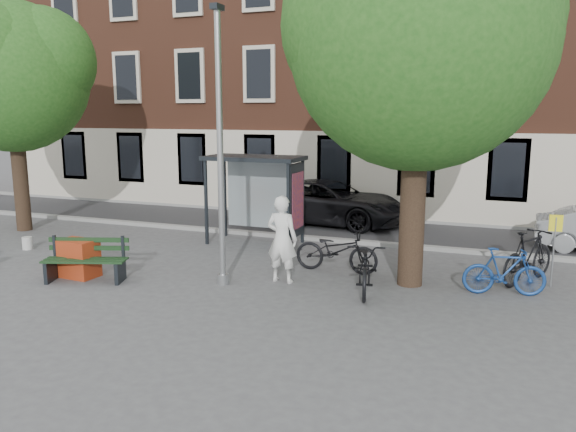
# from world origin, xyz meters

# --- Properties ---
(ground) EXTENTS (90.00, 90.00, 0.00)m
(ground) POSITION_xyz_m (0.00, 0.00, 0.00)
(ground) COLOR #4C4C4F
(ground) RESTS_ON ground
(road) EXTENTS (40.00, 4.00, 0.01)m
(road) POSITION_xyz_m (0.00, 7.00, 0.01)
(road) COLOR #28282B
(road) RESTS_ON ground
(curb_near) EXTENTS (40.00, 0.25, 0.12)m
(curb_near) POSITION_xyz_m (0.00, 5.00, 0.06)
(curb_near) COLOR gray
(curb_near) RESTS_ON ground
(curb_far) EXTENTS (40.00, 0.25, 0.12)m
(curb_far) POSITION_xyz_m (0.00, 9.00, 0.06)
(curb_far) COLOR gray
(curb_far) RESTS_ON ground
(building_row) EXTENTS (30.00, 8.00, 14.00)m
(building_row) POSITION_xyz_m (0.00, 13.00, 7.00)
(building_row) COLOR brown
(building_row) RESTS_ON ground
(lamppost) EXTENTS (0.28, 0.35, 6.11)m
(lamppost) POSITION_xyz_m (0.00, 0.00, 2.78)
(lamppost) COLOR #9EA0A3
(lamppost) RESTS_ON ground
(tree_right) EXTENTS (5.76, 5.60, 8.20)m
(tree_right) POSITION_xyz_m (4.01, 1.38, 5.62)
(tree_right) COLOR black
(tree_right) RESTS_ON ground
(tree_left) EXTENTS (5.18, 4.86, 7.40)m
(tree_left) POSITION_xyz_m (-8.99, 2.88, 5.22)
(tree_left) COLOR black
(tree_left) RESTS_ON ground
(bus_shelter) EXTENTS (2.85, 1.45, 2.62)m
(bus_shelter) POSITION_xyz_m (-0.61, 4.11, 1.92)
(bus_shelter) COLOR #1E2328
(bus_shelter) RESTS_ON ground
(painter) EXTENTS (0.76, 0.52, 2.03)m
(painter) POSITION_xyz_m (1.20, 0.65, 1.01)
(painter) COLOR white
(painter) RESTS_ON ground
(bench) EXTENTS (1.99, 1.18, 0.98)m
(bench) POSITION_xyz_m (-3.09, -0.90, 0.45)
(bench) COLOR #1E2328
(bench) RESTS_ON ground
(bike_a) EXTENTS (2.09, 0.75, 1.09)m
(bike_a) POSITION_xyz_m (2.14, 1.89, 0.55)
(bike_a) COLOR black
(bike_a) RESTS_ON ground
(bike_b) EXTENTS (1.80, 0.83, 1.04)m
(bike_b) POSITION_xyz_m (6.00, 1.46, 0.52)
(bike_b) COLOR navy
(bike_b) RESTS_ON ground
(bike_c) EXTENTS (1.25, 2.34, 1.17)m
(bike_c) POSITION_xyz_m (3.17, 0.63, 0.58)
(bike_c) COLOR black
(bike_c) RESTS_ON ground
(bike_d) EXTENTS (1.56, 2.09, 1.25)m
(bike_d) POSITION_xyz_m (6.50, 2.60, 0.62)
(bike_d) COLOR black
(bike_d) RESTS_ON ground
(car_dark) EXTENTS (5.76, 3.13, 1.53)m
(car_dark) POSITION_xyz_m (0.15, 7.73, 0.77)
(car_dark) COLOR black
(car_dark) RESTS_ON ground
(red_stand) EXTENTS (0.94, 0.66, 0.90)m
(red_stand) POSITION_xyz_m (-3.50, -0.70, 0.45)
(red_stand) COLOR #A33315
(red_stand) RESTS_ON ground
(bucket_a) EXTENTS (0.34, 0.34, 0.36)m
(bucket_a) POSITION_xyz_m (-5.41, 0.97, 0.18)
(bucket_a) COLOR white
(bucket_a) RESTS_ON ground
(bucket_c) EXTENTS (0.29, 0.29, 0.36)m
(bucket_c) POSITION_xyz_m (-6.79, 0.95, 0.18)
(bucket_c) COLOR silver
(bucket_c) RESTS_ON ground
(notice_sign) EXTENTS (0.29, 0.05, 1.65)m
(notice_sign) POSITION_xyz_m (7.00, 2.45, 1.15)
(notice_sign) COLOR #9EA0A3
(notice_sign) RESTS_ON ground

